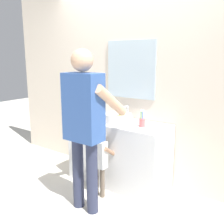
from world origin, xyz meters
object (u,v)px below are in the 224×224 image
(soap_bottle, at_px, (101,114))
(child_toddler, at_px, (99,158))
(adult_parent, at_px, (85,117))
(toothbrush_cup, at_px, (142,122))

(soap_bottle, bearing_deg, child_toddler, -54.53)
(adult_parent, bearing_deg, toothbrush_cup, 65.00)
(toothbrush_cup, height_order, adult_parent, adult_parent)
(child_toddler, bearing_deg, toothbrush_cup, 46.36)
(soap_bottle, distance_m, child_toddler, 0.64)
(adult_parent, bearing_deg, soap_bottle, 115.43)
(toothbrush_cup, relative_size, soap_bottle, 1.25)
(adult_parent, bearing_deg, child_toddler, 98.67)
(toothbrush_cup, bearing_deg, soap_bottle, 177.56)
(child_toddler, height_order, adult_parent, adult_parent)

